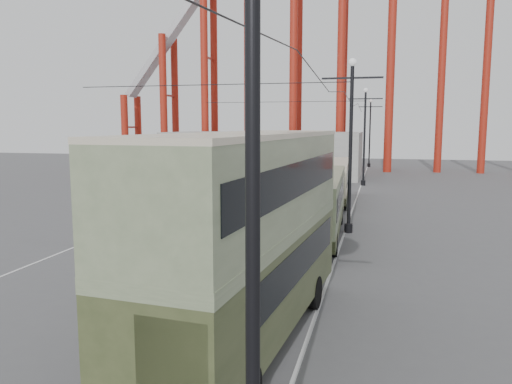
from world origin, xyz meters
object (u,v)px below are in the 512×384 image
(single_decker_green, at_px, (315,202))
(single_decker_cream, at_px, (331,179))
(pedestrian, at_px, (273,247))
(double_decker_bus, at_px, (248,227))

(single_decker_green, distance_m, single_decker_cream, 11.84)
(single_decker_green, relative_size, pedestrian, 5.99)
(pedestrian, bearing_deg, single_decker_cream, -135.60)
(single_decker_cream, height_order, pedestrian, single_decker_cream)
(double_decker_bus, xyz_separation_m, pedestrian, (-0.74, 6.61, -2.19))
(pedestrian, bearing_deg, single_decker_green, -141.21)
(double_decker_bus, relative_size, single_decker_green, 0.91)
(single_decker_cream, xyz_separation_m, pedestrian, (-0.50, -18.48, -0.78))
(double_decker_bus, distance_m, pedestrian, 7.00)
(single_decker_green, xyz_separation_m, pedestrian, (-0.83, -6.64, -0.88))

